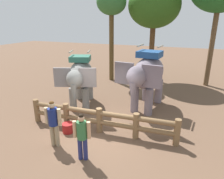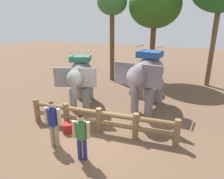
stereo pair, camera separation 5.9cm
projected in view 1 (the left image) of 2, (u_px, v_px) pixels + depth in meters
name	position (u px, v px, depth m)	size (l,w,h in m)	color
ground_plane	(97.00, 135.00, 8.19)	(60.00, 60.00, 0.00)	brown
log_fence	(99.00, 119.00, 8.21)	(6.28, 0.60, 1.05)	brown
elephant_near_left	(80.00, 76.00, 10.46)	(2.42, 3.46, 2.90)	gray
elephant_center	(147.00, 75.00, 10.05)	(2.15, 3.80, 3.23)	slate
tourist_woman_in_black	(53.00, 120.00, 7.17)	(0.62, 0.39, 1.76)	#9B8968
tourist_man_in_blue	(82.00, 134.00, 6.45)	(0.57, 0.39, 1.64)	navy
tree_back_center	(111.00, 5.00, 14.00)	(2.07, 2.07, 6.43)	brown
tree_far_right	(154.00, 6.00, 14.22)	(3.67, 3.67, 6.91)	#55381F
feed_bucket	(68.00, 128.00, 8.32)	(0.46, 0.46, 0.39)	maroon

